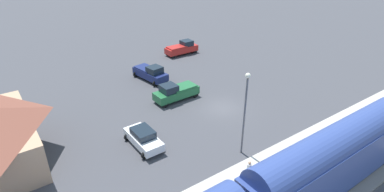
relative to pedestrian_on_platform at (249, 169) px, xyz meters
name	(u,v)px	position (x,y,z in m)	size (l,w,h in m)	color
ground_plane	(222,108)	(10.25, -6.01, -1.28)	(200.00, 200.00, 0.00)	#424247
railway_track	(336,178)	(-3.75, -6.01, -1.19)	(4.80, 70.00, 0.30)	slate
platform	(295,152)	(0.25, -6.01, -1.13)	(3.20, 46.00, 0.30)	#B7B2A8
pedestrian_on_platform	(249,169)	(0.00, 0.00, 0.00)	(0.36, 0.36, 1.71)	brown
pickup_navy	(151,73)	(21.64, -3.18, -0.25)	(5.64, 3.14, 2.14)	navy
sedan_white	(143,138)	(8.90, 4.44, -0.40)	(4.53, 2.34, 1.74)	white
pickup_red	(182,48)	(27.92, -12.34, -0.25)	(2.04, 5.43, 2.14)	red
pickup_green	(176,92)	(14.91, -2.84, -0.25)	(2.14, 5.46, 2.14)	#236638
light_pole_near_platform	(245,105)	(3.05, -2.17, 3.53)	(0.44, 0.44, 7.63)	#515156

